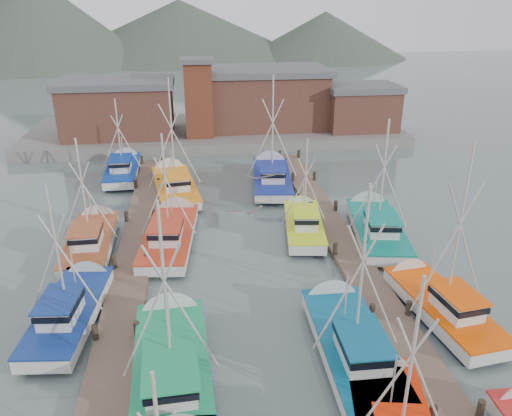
{
  "coord_description": "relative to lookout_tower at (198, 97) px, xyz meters",
  "views": [
    {
      "loc": [
        -2.77,
        -22.78,
        15.89
      ],
      "look_at": [
        1.22,
        8.12,
        2.6
      ],
      "focal_mm": 35.0,
      "sensor_mm": 36.0,
      "label": 1
    }
  ],
  "objects": [
    {
      "name": "lookout_tower",
      "position": [
        0.0,
        0.0,
        0.0
      ],
      "size": [
        3.6,
        3.6,
        8.5
      ],
      "color": "#5E2B1A",
      "rests_on": "quay"
    },
    {
      "name": "dock_left",
      "position": [
        -5.0,
        -28.96,
        -5.34
      ],
      "size": [
        2.3,
        46.0,
        1.5
      ],
      "color": "brown",
      "rests_on": "ground"
    },
    {
      "name": "gull_near",
      "position": [
        1.06,
        -38.18,
        2.66
      ],
      "size": [
        1.5,
        0.66,
        0.24
      ],
      "rotation": [
        0.0,
        0.0,
        0.56
      ],
      "color": "gray",
      "rests_on": "ground"
    },
    {
      "name": "shed_left",
      "position": [
        -9.0,
        2.0,
        -1.21
      ],
      "size": [
        12.72,
        8.48,
        6.2
      ],
      "color": "brown",
      "rests_on": "quay"
    },
    {
      "name": "ground",
      "position": [
        2.0,
        -33.0,
        -5.55
      ],
      "size": [
        260.0,
        260.0,
        0.0
      ],
      "primitive_type": "plane",
      "color": "#536463",
      "rests_on": "ground"
    },
    {
      "name": "boat_10",
      "position": [
        -7.94,
        -24.32,
        -4.87
      ],
      "size": [
        3.61,
        9.15,
        8.68
      ],
      "rotation": [
        0.0,
        0.0,
        0.02
      ],
      "color": "black",
      "rests_on": "ground"
    },
    {
      "name": "boat_12",
      "position": [
        -2.63,
        -14.37,
        -4.86
      ],
      "size": [
        4.55,
        10.46,
        10.91
      ],
      "rotation": [
        0.0,
        0.0,
        0.14
      ],
      "color": "black",
      "rests_on": "ground"
    },
    {
      "name": "boat_14",
      "position": [
        -7.56,
        -9.32,
        -4.87
      ],
      "size": [
        3.47,
        9.18,
        8.26
      ],
      "rotation": [
        0.0,
        0.0,
        0.03
      ],
      "color": "black",
      "rests_on": "ground"
    },
    {
      "name": "boat_9",
      "position": [
        6.84,
        -23.6,
        -4.87
      ],
      "size": [
        3.6,
        8.45,
        7.77
      ],
      "rotation": [
        0.0,
        0.0,
        -0.14
      ],
      "color": "black",
      "rests_on": "ground"
    },
    {
      "name": "gull_far",
      "position": [
        2.31,
        -32.98,
        2.16
      ],
      "size": [
        1.55,
        0.63,
        0.24
      ],
      "rotation": [
        0.0,
        0.0,
        -0.13
      ],
      "color": "gray",
      "rests_on": "ground"
    },
    {
      "name": "boat_8",
      "position": [
        -2.66,
        -24.09,
        -4.87
      ],
      "size": [
        4.1,
        10.19,
        8.88
      ],
      "rotation": [
        0.0,
        0.0,
        -0.11
      ],
      "color": "black",
      "rests_on": "ground"
    },
    {
      "name": "boat_7",
      "position": [
        11.8,
        -34.6,
        -4.86
      ],
      "size": [
        4.17,
        8.89,
        10.6
      ],
      "rotation": [
        0.0,
        0.0,
        0.13
      ],
      "color": "black",
      "rests_on": "ground"
    },
    {
      "name": "boat_11",
      "position": [
        11.87,
        -24.8,
        -4.87
      ],
      "size": [
        4.62,
        10.24,
        9.54
      ],
      "rotation": [
        0.0,
        0.0,
        -0.16
      ],
      "color": "black",
      "rests_on": "ground"
    },
    {
      "name": "boat_13",
      "position": [
        6.14,
        -13.38,
        -4.86
      ],
      "size": [
        4.4,
        10.62,
        10.88
      ],
      "rotation": [
        0.0,
        0.0,
        -0.12
      ],
      "color": "black",
      "rests_on": "ground"
    },
    {
      "name": "boat_5",
      "position": [
        6.16,
        -37.1,
        -4.87
      ],
      "size": [
        3.99,
        9.83,
        9.88
      ],
      "rotation": [
        0.0,
        0.0,
        -0.02
      ],
      "color": "black",
      "rests_on": "ground"
    },
    {
      "name": "distant_hills",
      "position": [
        -10.76,
        89.59,
        -5.55
      ],
      "size": [
        175.0,
        140.0,
        42.0
      ],
      "color": "#434E41",
      "rests_on": "ground"
    },
    {
      "name": "quay",
      "position": [
        2.0,
        4.0,
        -4.95
      ],
      "size": [
        44.0,
        16.0,
        1.2
      ],
      "primitive_type": "cube",
      "color": "slate",
      "rests_on": "ground"
    },
    {
      "name": "dock_right",
      "position": [
        9.0,
        -28.96,
        -5.34
      ],
      "size": [
        2.3,
        46.0,
        1.5
      ],
      "color": "brown",
      "rests_on": "ground"
    },
    {
      "name": "shed_center",
      "position": [
        8.0,
        4.0,
        -0.86
      ],
      "size": [
        14.84,
        9.54,
        6.9
      ],
      "color": "brown",
      "rests_on": "quay"
    },
    {
      "name": "boat_6",
      "position": [
        -7.56,
        -32.56,
        -4.87
      ],
      "size": [
        3.56,
        8.96,
        8.65
      ],
      "rotation": [
        0.0,
        0.0,
        -0.1
      ],
      "color": "black",
      "rests_on": "ground"
    },
    {
      "name": "shed_right",
      "position": [
        19.0,
        1.0,
        -1.71
      ],
      "size": [
        8.48,
        6.36,
        5.2
      ],
      "color": "brown",
      "rests_on": "quay"
    },
    {
      "name": "boat_4",
      "position": [
        -2.24,
        -37.68,
        -4.87
      ],
      "size": [
        4.08,
        10.61,
        9.96
      ],
      "rotation": [
        0.0,
        0.0,
        0.04
      ],
      "color": "black",
      "rests_on": "ground"
    }
  ]
}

